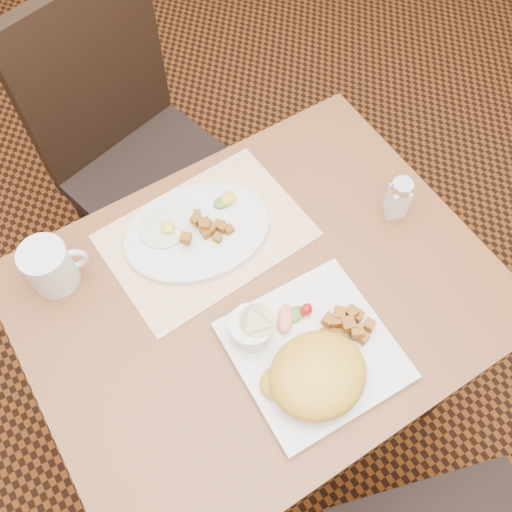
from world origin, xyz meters
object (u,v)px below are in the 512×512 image
object	(u,v)px
plate_oval	(198,232)
plate_square	(313,351)
coffee_mug	(50,266)
chair_far	(135,146)
table	(260,316)
salt_shaker	(398,198)

from	to	relation	value
plate_oval	plate_square	bearing A→B (deg)	-80.74
plate_oval	coffee_mug	world-z (taller)	coffee_mug
chair_far	coffee_mug	xyz separation A→B (m)	(-0.32, -0.40, 0.26)
plate_oval	table	bearing A→B (deg)	-78.65
plate_square	salt_shaker	bearing A→B (deg)	27.04
chair_far	plate_oval	bearing A→B (deg)	70.91
table	salt_shaker	bearing A→B (deg)	1.92
salt_shaker	plate_square	bearing A→B (deg)	-152.96
table	chair_far	size ratio (longest dim) A/B	0.93
chair_far	coffee_mug	world-z (taller)	chair_far
table	coffee_mug	xyz separation A→B (m)	(-0.32, 0.24, 0.16)
chair_far	plate_oval	xyz separation A→B (m)	(-0.04, -0.46, 0.22)
chair_far	plate_square	distance (m)	0.83
table	plate_square	size ratio (longest dim) A/B	3.21
coffee_mug	chair_far	bearing A→B (deg)	51.26
plate_oval	salt_shaker	size ratio (longest dim) A/B	3.05
salt_shaker	coffee_mug	bearing A→B (deg)	160.82
plate_oval	coffee_mug	distance (m)	0.29
table	salt_shaker	size ratio (longest dim) A/B	9.00
table	chair_far	bearing A→B (deg)	89.71
chair_far	coffee_mug	distance (m)	0.58
table	plate_oval	distance (m)	0.22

